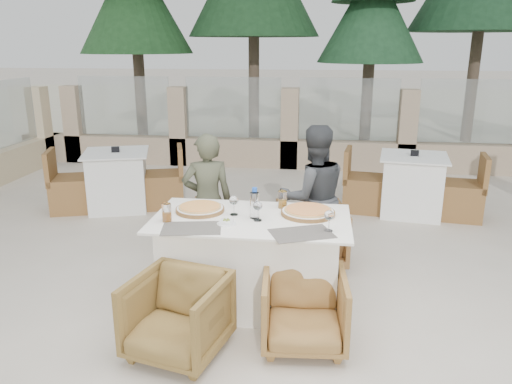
# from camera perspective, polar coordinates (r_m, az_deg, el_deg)

# --- Properties ---
(ground) EXTENTS (80.00, 80.00, 0.00)m
(ground) POSITION_cam_1_polar(r_m,az_deg,el_deg) (4.47, -0.47, -11.79)
(ground) COLOR beige
(ground) RESTS_ON ground
(sand_patch) EXTENTS (30.00, 16.00, 0.01)m
(sand_patch) POSITION_cam_1_polar(r_m,az_deg,el_deg) (18.03, 5.79, 9.74)
(sand_patch) COLOR beige
(sand_patch) RESTS_ON ground
(perimeter_wall_far) EXTENTS (10.00, 0.34, 1.60)m
(perimeter_wall_far) POSITION_cam_1_polar(r_m,az_deg,el_deg) (8.82, 3.88, 7.89)
(perimeter_wall_far) COLOR tan
(perimeter_wall_far) RESTS_ON ground
(pine_far_left) EXTENTS (2.42, 2.42, 5.50)m
(pine_far_left) POSITION_cam_1_polar(r_m,az_deg,el_deg) (11.64, -13.63, 19.22)
(pine_far_left) COLOR #1E4620
(pine_far_left) RESTS_ON ground
(pine_centre) EXTENTS (2.20, 2.20, 5.00)m
(pine_centre) POSITION_cam_1_polar(r_m,az_deg,el_deg) (11.14, 13.05, 18.10)
(pine_centre) COLOR #204C2B
(pine_centre) RESTS_ON ground
(dining_table) EXTENTS (1.60, 0.90, 0.77)m
(dining_table) POSITION_cam_1_polar(r_m,az_deg,el_deg) (4.20, -0.54, -7.92)
(dining_table) COLOR white
(dining_table) RESTS_ON ground
(placemat_near_left) EXTENTS (0.50, 0.37, 0.00)m
(placemat_near_left) POSITION_cam_1_polar(r_m,az_deg,el_deg) (3.86, -7.39, -4.12)
(placemat_near_left) COLOR #625C54
(placemat_near_left) RESTS_ON dining_table
(placemat_near_right) EXTENTS (0.53, 0.45, 0.00)m
(placemat_near_right) POSITION_cam_1_polar(r_m,az_deg,el_deg) (3.74, 5.25, -4.74)
(placemat_near_right) COLOR #5B554E
(placemat_near_right) RESTS_ON dining_table
(pizza_left) EXTENTS (0.42, 0.42, 0.05)m
(pizza_left) POSITION_cam_1_polar(r_m,az_deg,el_deg) (4.23, -6.42, -1.86)
(pizza_left) COLOR orange
(pizza_left) RESTS_ON dining_table
(pizza_right) EXTENTS (0.58, 0.58, 0.06)m
(pizza_right) POSITION_cam_1_polar(r_m,az_deg,el_deg) (4.15, 5.95, -2.19)
(pizza_right) COLOR #E1541E
(pizza_right) RESTS_ON dining_table
(water_bottle) EXTENTS (0.09, 0.09, 0.26)m
(water_bottle) POSITION_cam_1_polar(r_m,az_deg,el_deg) (4.01, -0.16, -1.26)
(water_bottle) COLOR #BDE2F9
(water_bottle) RESTS_ON dining_table
(wine_glass_centre) EXTENTS (0.08, 0.08, 0.18)m
(wine_glass_centre) POSITION_cam_1_polar(r_m,az_deg,el_deg) (4.10, -2.55, -1.41)
(wine_glass_centre) COLOR silver
(wine_glass_centre) RESTS_ON dining_table
(wine_glass_near) EXTENTS (0.10, 0.10, 0.18)m
(wine_glass_near) POSITION_cam_1_polar(r_m,az_deg,el_deg) (3.96, 0.19, -2.03)
(wine_glass_near) COLOR silver
(wine_glass_near) RESTS_ON dining_table
(wine_glass_corner) EXTENTS (0.09, 0.09, 0.18)m
(wine_glass_corner) POSITION_cam_1_polar(r_m,az_deg,el_deg) (3.78, 8.34, -3.14)
(wine_glass_corner) COLOR white
(wine_glass_corner) RESTS_ON dining_table
(beer_glass_left) EXTENTS (0.09, 0.09, 0.15)m
(beer_glass_left) POSITION_cam_1_polar(r_m,az_deg,el_deg) (4.01, -10.17, -2.33)
(beer_glass_left) COLOR orange
(beer_glass_left) RESTS_ON dining_table
(beer_glass_right) EXTENTS (0.09, 0.09, 0.15)m
(beer_glass_right) POSITION_cam_1_polar(r_m,az_deg,el_deg) (4.28, 3.06, -0.88)
(beer_glass_right) COLOR orange
(beer_glass_right) RESTS_ON dining_table
(olive_dish) EXTENTS (0.14, 0.14, 0.04)m
(olive_dish) POSITION_cam_1_polar(r_m,az_deg,el_deg) (3.91, -3.40, -3.39)
(olive_dish) COLOR white
(olive_dish) RESTS_ON dining_table
(armchair_far_left) EXTENTS (0.73, 0.75, 0.59)m
(armchair_far_left) POSITION_cam_1_polar(r_m,az_deg,el_deg) (5.12, -3.60, -4.37)
(armchair_far_left) COLOR brown
(armchair_far_left) RESTS_ON ground
(armchair_far_right) EXTENTS (0.76, 0.78, 0.61)m
(armchair_far_right) POSITION_cam_1_polar(r_m,az_deg,el_deg) (5.00, 6.28, -4.87)
(armchair_far_right) COLOR brown
(armchair_far_right) RESTS_ON ground
(armchair_near_left) EXTENTS (0.76, 0.77, 0.59)m
(armchair_near_left) POSITION_cam_1_polar(r_m,az_deg,el_deg) (3.65, -8.95, -13.82)
(armchair_near_left) COLOR olive
(armchair_near_left) RESTS_ON ground
(armchair_near_right) EXTENTS (0.64, 0.66, 0.56)m
(armchair_near_right) POSITION_cam_1_polar(r_m,az_deg,el_deg) (3.72, 5.52, -13.23)
(armchair_near_right) COLOR olive
(armchair_near_right) RESTS_ON ground
(diner_left) EXTENTS (0.56, 0.45, 1.33)m
(diner_left) POSITION_cam_1_polar(r_m,az_deg,el_deg) (4.85, -5.56, -1.04)
(diner_left) COLOR #484A36
(diner_left) RESTS_ON ground
(diner_right) EXTENTS (0.81, 0.72, 1.41)m
(diner_right) POSITION_cam_1_polar(r_m,az_deg,el_deg) (4.83, 6.57, -0.64)
(diner_right) COLOR #3A3D40
(diner_right) RESTS_ON ground
(bg_table_a) EXTENTS (1.81, 1.27, 0.77)m
(bg_table_a) POSITION_cam_1_polar(r_m,az_deg,el_deg) (6.87, -15.50, 1.29)
(bg_table_a) COLOR silver
(bg_table_a) RESTS_ON ground
(bg_table_b) EXTENTS (1.74, 1.04, 0.77)m
(bg_table_b) POSITION_cam_1_polar(r_m,az_deg,el_deg) (6.71, 17.37, 0.76)
(bg_table_b) COLOR white
(bg_table_b) RESTS_ON ground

